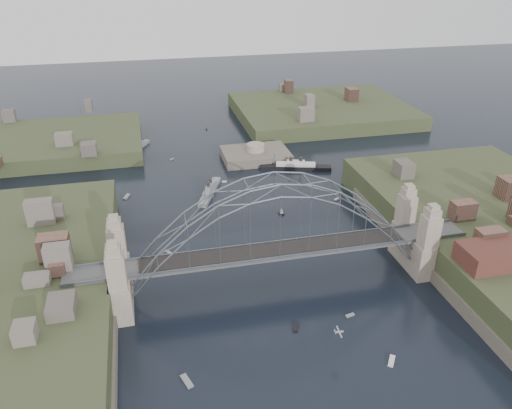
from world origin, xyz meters
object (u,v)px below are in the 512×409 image
object	(u,v)px
bridge	(276,234)
naval_cruiser_far	(137,147)
naval_cruiser_near	(210,191)
ocean_liner	(296,167)
fort_island	(256,160)
wharf_shed	(509,253)

from	to	relation	value
bridge	naval_cruiser_far	size ratio (longest dim) A/B	6.06
naval_cruiser_near	ocean_liner	world-z (taller)	ocean_liner
naval_cruiser_far	naval_cruiser_near	bearing A→B (deg)	-64.59
fort_island	naval_cruiser_near	size ratio (longest dim) A/B	1.23
naval_cruiser_far	fort_island	bearing A→B (deg)	-25.66
ocean_liner	bridge	bearing A→B (deg)	-111.09
wharf_shed	fort_island	bearing A→B (deg)	110.85
fort_island	ocean_liner	world-z (taller)	fort_island
fort_island	naval_cruiser_far	distance (m)	43.09
wharf_shed	ocean_liner	size ratio (longest dim) A/B	0.88
fort_island	naval_cruiser_near	xyz separation A→B (m)	(-19.02, -23.03, 1.20)
naval_cruiser_near	naval_cruiser_far	size ratio (longest dim) A/B	1.30
fort_island	wharf_shed	bearing A→B (deg)	-69.15
wharf_shed	naval_cruiser_near	bearing A→B (deg)	129.92
bridge	naval_cruiser_far	bearing A→B (deg)	106.83
bridge	wharf_shed	xyz separation A→B (m)	(44.00, -14.00, -2.32)
bridge	fort_island	size ratio (longest dim) A/B	3.82
naval_cruiser_near	naval_cruiser_far	distance (m)	46.14
fort_island	naval_cruiser_far	xyz separation A→B (m)	(-38.82, 18.65, 1.13)
wharf_shed	ocean_liner	xyz separation A→B (m)	(-21.40, 72.59, -9.13)
bridge	wharf_shed	distance (m)	46.23
wharf_shed	bridge	bearing A→B (deg)	162.35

